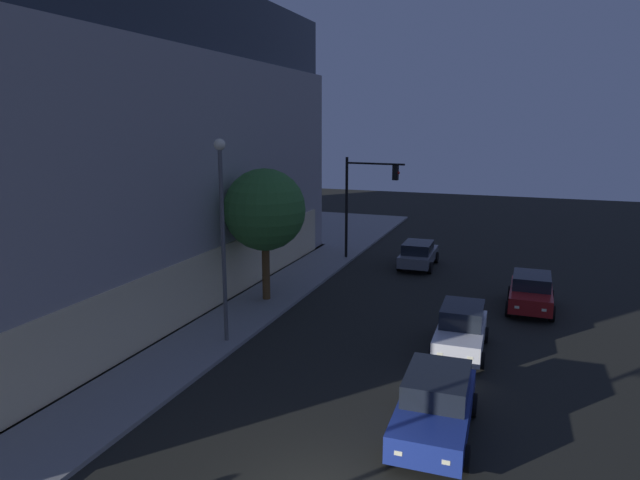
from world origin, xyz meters
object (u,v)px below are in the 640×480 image
object	(u,v)px
street_lamp_sidewalk	(222,217)
car_blue	(435,404)
traffic_light_far_corner	(364,192)
car_white	(461,329)
car_grey	(418,254)
car_red	(531,292)
sidewalk_tree	(265,210)

from	to	relation	value
street_lamp_sidewalk	car_blue	xyz separation A→B (m)	(-3.71, -8.83, -4.23)
traffic_light_far_corner	car_white	bearing A→B (deg)	-148.91
traffic_light_far_corner	car_blue	xyz separation A→B (m)	(-18.69, -7.52, -3.53)
traffic_light_far_corner	car_grey	distance (m)	5.10
traffic_light_far_corner	street_lamp_sidewalk	distance (m)	15.06
car_white	car_grey	size ratio (longest dim) A/B	0.96
car_red	car_grey	bearing A→B (deg)	46.80
traffic_light_far_corner	car_grey	bearing A→B (deg)	-94.64
car_grey	car_white	bearing A→B (deg)	-162.16
sidewalk_tree	car_grey	size ratio (longest dim) A/B	1.45
sidewalk_tree	car_grey	distance (m)	11.57
car_blue	car_red	world-z (taller)	car_blue
traffic_light_far_corner	car_red	distance (m)	12.40
car_grey	car_blue	bearing A→B (deg)	-167.99
sidewalk_tree	car_white	distance (m)	10.75
traffic_light_far_corner	sidewalk_tree	xyz separation A→B (m)	(-9.61, 2.15, 0.14)
sidewalk_tree	car_blue	size ratio (longest dim) A/B	1.36
sidewalk_tree	car_blue	distance (m)	13.77
traffic_light_far_corner	car_white	size ratio (longest dim) A/B	1.50
car_blue	car_white	distance (m)	6.21
car_white	street_lamp_sidewalk	bearing A→B (deg)	105.79
sidewalk_tree	car_blue	xyz separation A→B (m)	(-9.09, -9.67, -3.68)
sidewalk_tree	car_grey	xyz separation A→B (m)	(9.31, -5.75, -3.74)
car_grey	traffic_light_far_corner	bearing A→B (deg)	85.36
car_white	car_grey	world-z (taller)	car_white
car_blue	car_white	bearing A→B (deg)	-0.08
street_lamp_sidewalk	sidewalk_tree	size ratio (longest dim) A/B	1.24
street_lamp_sidewalk	car_red	xyz separation A→B (m)	(8.64, -11.35, -4.26)
street_lamp_sidewalk	car_blue	world-z (taller)	street_lamp_sidewalk
traffic_light_far_corner	sidewalk_tree	world-z (taller)	traffic_light_far_corner
street_lamp_sidewalk	car_white	world-z (taller)	street_lamp_sidewalk
traffic_light_far_corner	car_blue	world-z (taller)	traffic_light_far_corner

